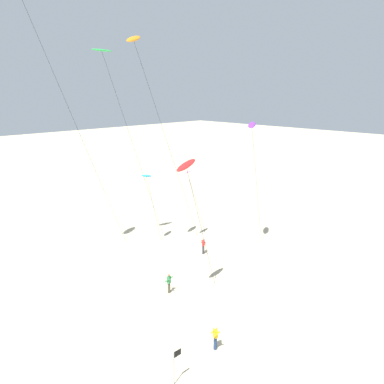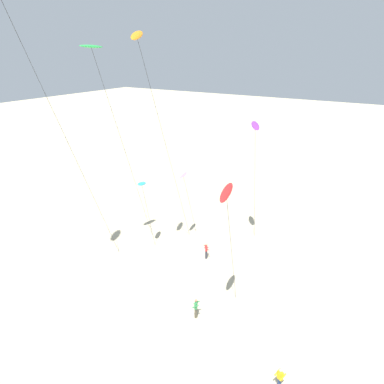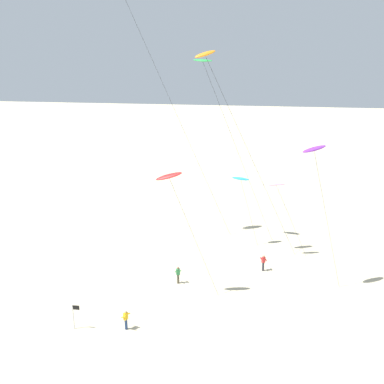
{
  "view_description": "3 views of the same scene",
  "coord_description": "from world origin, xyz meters",
  "px_view_note": "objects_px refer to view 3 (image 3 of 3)",
  "views": [
    {
      "loc": [
        -21.01,
        -16.09,
        16.24
      ],
      "look_at": [
        1.54,
        6.63,
        7.95
      ],
      "focal_mm": 37.71,
      "sensor_mm": 36.0,
      "label": 1
    },
    {
      "loc": [
        -20.63,
        -5.28,
        19.35
      ],
      "look_at": [
        2.78,
        9.32,
        8.41
      ],
      "focal_mm": 34.12,
      "sensor_mm": 36.0,
      "label": 2
    },
    {
      "loc": [
        5.17,
        -30.6,
        21.24
      ],
      "look_at": [
        -0.06,
        6.54,
        8.88
      ],
      "focal_mm": 42.89,
      "sensor_mm": 36.0,
      "label": 3
    }
  ],
  "objects_px": {
    "marker_flag": "(75,312)",
    "kite_cyan": "(241,179)",
    "kite_orange": "(207,59)",
    "kite_flyer_middle": "(126,319)",
    "kite_red": "(170,178)",
    "kite_purple": "(314,150)",
    "kite_pink": "(277,186)",
    "kite_flyer_nearest": "(263,262)",
    "kite_green": "(205,65)",
    "kite_flyer_furthest": "(178,274)"
  },
  "relations": [
    {
      "from": "marker_flag",
      "to": "kite_cyan",
      "type": "bearing_deg",
      "value": 55.41
    },
    {
      "from": "kite_orange",
      "to": "kite_flyer_middle",
      "type": "relative_size",
      "value": 12.37
    },
    {
      "from": "kite_cyan",
      "to": "kite_red",
      "type": "bearing_deg",
      "value": -115.24
    },
    {
      "from": "kite_purple",
      "to": "kite_red",
      "type": "bearing_deg",
      "value": -165.26
    },
    {
      "from": "kite_cyan",
      "to": "kite_pink",
      "type": "relative_size",
      "value": 1.0
    },
    {
      "from": "kite_cyan",
      "to": "kite_flyer_nearest",
      "type": "distance_m",
      "value": 9.02
    },
    {
      "from": "kite_orange",
      "to": "kite_flyer_nearest",
      "type": "height_order",
      "value": "kite_orange"
    },
    {
      "from": "kite_orange",
      "to": "kite_red",
      "type": "relative_size",
      "value": 1.81
    },
    {
      "from": "kite_pink",
      "to": "kite_red",
      "type": "relative_size",
      "value": 0.7
    },
    {
      "from": "kite_orange",
      "to": "kite_cyan",
      "type": "height_order",
      "value": "kite_orange"
    },
    {
      "from": "kite_pink",
      "to": "kite_purple",
      "type": "xyz_separation_m",
      "value": [
        2.51,
        -6.1,
        5.12
      ]
    },
    {
      "from": "kite_pink",
      "to": "kite_orange",
      "type": "bearing_deg",
      "value": -172.24
    },
    {
      "from": "kite_green",
      "to": "kite_flyer_furthest",
      "type": "xyz_separation_m",
      "value": [
        -1.19,
        -9.64,
        -18.07
      ]
    },
    {
      "from": "kite_cyan",
      "to": "kite_pink",
      "type": "distance_m",
      "value": 4.29
    },
    {
      "from": "kite_green",
      "to": "kite_flyer_nearest",
      "type": "height_order",
      "value": "kite_green"
    },
    {
      "from": "kite_orange",
      "to": "marker_flag",
      "type": "relative_size",
      "value": 9.83
    },
    {
      "from": "kite_orange",
      "to": "kite_purple",
      "type": "bearing_deg",
      "value": -28.54
    },
    {
      "from": "kite_flyer_nearest",
      "to": "kite_pink",
      "type": "bearing_deg",
      "value": 72.27
    },
    {
      "from": "kite_flyer_nearest",
      "to": "kite_red",
      "type": "bearing_deg",
      "value": -143.62
    },
    {
      "from": "kite_red",
      "to": "kite_flyer_furthest",
      "type": "relative_size",
      "value": 6.84
    },
    {
      "from": "kite_cyan",
      "to": "kite_flyer_furthest",
      "type": "height_order",
      "value": "kite_cyan"
    },
    {
      "from": "kite_red",
      "to": "kite_purple",
      "type": "distance_m",
      "value": 12.07
    },
    {
      "from": "kite_pink",
      "to": "kite_purple",
      "type": "bearing_deg",
      "value": -67.65
    },
    {
      "from": "kite_orange",
      "to": "kite_pink",
      "type": "xyz_separation_m",
      "value": [
        6.96,
        0.95,
        -12.11
      ]
    },
    {
      "from": "kite_red",
      "to": "kite_flyer_middle",
      "type": "height_order",
      "value": "kite_red"
    },
    {
      "from": "kite_orange",
      "to": "kite_flyer_middle",
      "type": "distance_m",
      "value": 23.6
    },
    {
      "from": "kite_pink",
      "to": "kite_flyer_furthest",
      "type": "relative_size",
      "value": 4.76
    },
    {
      "from": "kite_cyan",
      "to": "marker_flag",
      "type": "distance_m",
      "value": 21.69
    },
    {
      "from": "kite_green",
      "to": "kite_flyer_furthest",
      "type": "distance_m",
      "value": 20.52
    },
    {
      "from": "kite_green",
      "to": "kite_orange",
      "type": "bearing_deg",
      "value": -80.03
    },
    {
      "from": "kite_purple",
      "to": "kite_flyer_middle",
      "type": "bearing_deg",
      "value": -149.54
    },
    {
      "from": "kite_orange",
      "to": "kite_green",
      "type": "distance_m",
      "value": 3.91
    },
    {
      "from": "kite_pink",
      "to": "kite_flyer_nearest",
      "type": "height_order",
      "value": "kite_pink"
    },
    {
      "from": "kite_green",
      "to": "kite_purple",
      "type": "bearing_deg",
      "value": -41.39
    },
    {
      "from": "kite_flyer_middle",
      "to": "marker_flag",
      "type": "relative_size",
      "value": 0.8
    },
    {
      "from": "kite_green",
      "to": "kite_pink",
      "type": "height_order",
      "value": "kite_green"
    },
    {
      "from": "kite_green",
      "to": "kite_red",
      "type": "relative_size",
      "value": 1.72
    },
    {
      "from": "kite_flyer_nearest",
      "to": "kite_flyer_middle",
      "type": "height_order",
      "value": "same"
    },
    {
      "from": "kite_pink",
      "to": "kite_flyer_middle",
      "type": "xyz_separation_m",
      "value": [
        -11.6,
        -14.39,
        -6.73
      ]
    },
    {
      "from": "kite_flyer_middle",
      "to": "kite_pink",
      "type": "bearing_deg",
      "value": 51.13
    },
    {
      "from": "kite_flyer_nearest",
      "to": "kite_flyer_furthest",
      "type": "bearing_deg",
      "value": -155.42
    },
    {
      "from": "kite_flyer_nearest",
      "to": "marker_flag",
      "type": "distance_m",
      "value": 18.54
    },
    {
      "from": "kite_orange",
      "to": "kite_pink",
      "type": "distance_m",
      "value": 14.0
    },
    {
      "from": "kite_purple",
      "to": "kite_flyer_furthest",
      "type": "distance_m",
      "value": 16.41
    },
    {
      "from": "kite_cyan",
      "to": "kite_flyer_nearest",
      "type": "bearing_deg",
      "value": -64.77
    },
    {
      "from": "marker_flag",
      "to": "kite_flyer_middle",
      "type": "bearing_deg",
      "value": 7.28
    },
    {
      "from": "kite_purple",
      "to": "kite_flyer_furthest",
      "type": "height_order",
      "value": "kite_purple"
    },
    {
      "from": "kite_red",
      "to": "kite_flyer_nearest",
      "type": "xyz_separation_m",
      "value": [
        7.97,
        5.87,
        -9.91
      ]
    },
    {
      "from": "kite_orange",
      "to": "kite_purple",
      "type": "relative_size",
      "value": 1.57
    },
    {
      "from": "kite_flyer_furthest",
      "to": "kite_orange",
      "type": "bearing_deg",
      "value": 72.48
    }
  ]
}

